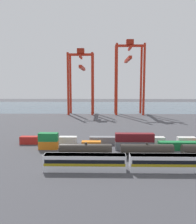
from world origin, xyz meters
TOP-DOWN VIEW (x-y plane):
  - ground_plane at (0.00, 40.00)m, footprint 420.00×420.00m
  - harbour_water at (0.00, 140.60)m, footprint 400.00×110.00m
  - passenger_train at (-2.14, -19.90)m, footprint 39.75×3.14m
  - shipping_container_0 at (-25.26, -1.94)m, footprint 6.04×2.44m
  - shipping_container_1 at (-25.26, -1.94)m, footprint 6.04×2.44m
  - shipping_container_2 at (-11.67, -1.94)m, footprint 6.04×2.44m
  - shipping_container_3 at (1.93, -1.94)m, footprint 12.10×2.44m
  - shipping_container_4 at (1.93, -1.94)m, footprint 12.10×2.44m
  - shipping_container_5 at (15.53, -1.94)m, footprint 12.10×2.44m
  - shipping_container_11 at (-33.46, 4.36)m, footprint 6.04×2.44m
  - shipping_container_12 at (-19.97, 4.36)m, footprint 6.04×2.44m
  - shipping_container_13 at (-6.48, 4.36)m, footprint 12.10×2.44m
  - shipping_container_14 at (7.02, 4.36)m, footprint 12.10×2.44m
  - shipping_container_15 at (20.51, 4.36)m, footprint 6.04×2.44m
  - gantry_crane_west at (-22.97, 87.92)m, footprint 17.67×34.70m
  - gantry_crane_central at (10.10, 87.58)m, footprint 19.59×34.04m

SIDE VIEW (x-z plane):
  - ground_plane at x=0.00m, z-range 0.00..0.00m
  - harbour_water at x=0.00m, z-range 0.00..0.01m
  - shipping_container_0 at x=-25.26m, z-range 0.00..2.60m
  - shipping_container_2 at x=-11.67m, z-range 0.00..2.60m
  - shipping_container_3 at x=1.93m, z-range 0.00..2.60m
  - shipping_container_5 at x=15.53m, z-range 0.00..2.60m
  - shipping_container_11 at x=-33.46m, z-range 0.00..2.60m
  - shipping_container_12 at x=-19.97m, z-range 0.00..2.60m
  - shipping_container_13 at x=-6.48m, z-range 0.00..2.60m
  - shipping_container_14 at x=7.02m, z-range 0.00..2.60m
  - shipping_container_15 at x=20.51m, z-range 0.00..2.60m
  - passenger_train at x=-2.14m, z-range 0.19..4.09m
  - shipping_container_1 at x=-25.26m, z-range 2.60..5.20m
  - shipping_container_4 at x=1.93m, z-range 2.60..5.20m
  - gantry_crane_west at x=-22.97m, z-range 4.86..49.29m
  - gantry_crane_central at x=10.10m, z-range 5.54..55.69m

